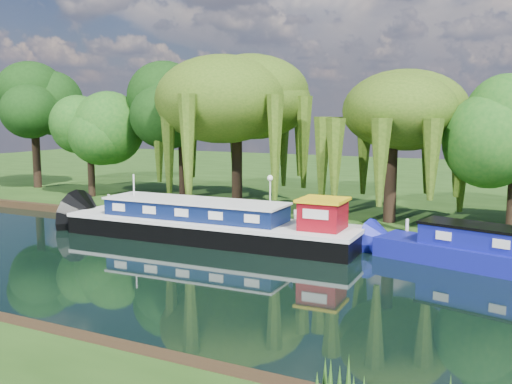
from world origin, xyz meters
The scene contains 12 objects.
ground centered at (0.00, 0.00, 0.00)m, with size 120.00×120.00×0.00m, color black.
far_bank centered at (0.00, 34.00, 0.23)m, with size 120.00×52.00×0.45m, color #1E3C10.
dutch_barge centered at (-0.52, 5.50, 0.84)m, with size 16.21×4.16×3.40m.
red_dinghy centered at (-6.42, 5.79, 0.00)m, with size 2.18×3.05×0.63m, color maroon.
willow_left centered at (-3.46, 13.64, 7.35)m, with size 7.93×7.93×9.51m.
willow_right centered at (7.13, 12.46, 6.12)m, with size 6.38×6.38×7.78m.
tree_far_left centered at (-15.24, 12.51, 5.57)m, with size 4.64×4.64×7.47m.
tree_far_back centered at (-22.99, 14.45, 6.94)m, with size 5.54×5.54×9.32m.
tree_far_mid centered at (-8.77, 15.09, 6.68)m, with size 5.53×5.53×9.04m.
lamppost centered at (0.50, 10.50, 2.42)m, with size 0.36×0.36×2.56m.
mooring_posts centered at (-0.50, 8.40, 0.95)m, with size 19.16×0.16×1.00m.
reeds_near centered at (6.87, -7.57, 0.55)m, with size 33.70×1.50×1.10m.
Camera 1 is at (14.81, -19.63, 6.64)m, focal length 40.00 mm.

